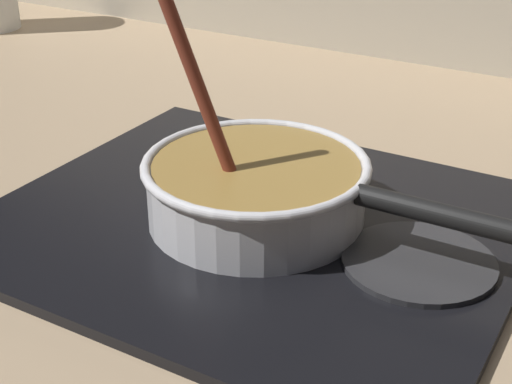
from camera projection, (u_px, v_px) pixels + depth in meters
name	position (u px, v px, depth m)	size (l,w,h in m)	color
ground	(158.00, 280.00, 0.77)	(2.40, 1.60, 0.04)	#9E8466
hob_plate	(256.00, 223.00, 0.82)	(0.56, 0.48, 0.01)	black
burner_ring	(256.00, 215.00, 0.82)	(0.16, 0.16, 0.01)	#592D0C
spare_burner	(419.00, 262.00, 0.73)	(0.15, 0.15, 0.01)	#262628
cooking_pan	(258.00, 188.00, 0.80)	(0.42, 0.24, 0.26)	silver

